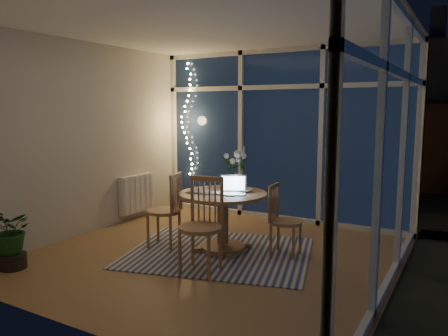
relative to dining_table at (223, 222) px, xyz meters
The scene contains 25 objects.
floor 0.41m from the dining_table, 93.68° to the right, with size 4.00×4.00×0.00m, color olive.
ceiling 2.25m from the dining_table, 93.68° to the right, with size 4.00×4.00×0.00m, color white.
wall_back 2.02m from the dining_table, 90.43° to the left, with size 4.00×0.04×2.60m, color beige.
wall_front 2.40m from the dining_table, 90.35° to the right, with size 4.00×0.04×2.60m, color beige.
wall_left 2.23m from the dining_table, behind, with size 0.04×4.00×2.60m, color beige.
wall_right 2.21m from the dining_table, ahead, with size 0.04×4.00×2.60m, color beige.
window_wall_back 1.99m from the dining_table, 90.44° to the left, with size 4.00×0.10×2.60m, color silver.
window_wall_right 2.17m from the dining_table, ahead, with size 0.10×4.00×2.60m, color silver.
radiator 2.07m from the dining_table, 160.51° to the left, with size 0.10×0.70×0.58m, color white.
fairy_lights 2.63m from the dining_table, 134.86° to the left, with size 0.24×0.10×1.85m, color #FFCC66, non-canonical shape.
garden_patio 4.83m from the dining_table, 84.20° to the left, with size 12.00×6.00×0.10m, color black.
garden_fence 5.32m from the dining_table, 90.15° to the left, with size 11.00×0.08×1.80m, color #372314.
neighbour_roof 8.50m from the dining_table, 88.02° to the left, with size 7.00×3.00×2.20m, color #373942.
garden_shrubs 3.29m from the dining_table, 104.30° to the left, with size 0.90×0.90×0.90m, color black.
rug 0.37m from the dining_table, 90.00° to the right, with size 2.12×1.69×0.01m, color beige.
dining_table is the anchor object (origin of this frame).
chair_left 0.76m from the dining_table, 163.41° to the right, with size 0.44×0.44×0.94m, color olive.
chair_right 0.76m from the dining_table, 15.62° to the left, with size 0.40×0.40×0.85m, color olive.
chair_front 0.77m from the dining_table, 78.17° to the right, with size 0.47×0.47×1.02m, color olive.
laptop 0.49m from the dining_table, ahead, with size 0.32×0.27×0.23m, color #BABABF, non-canonical shape.
flower_vase 0.58m from the dining_table, 90.12° to the left, with size 0.20×0.20×0.21m, color silver.
bowl 0.46m from the dining_table, 36.80° to the left, with size 0.15×0.15×0.04m, color white.
newspapers 0.44m from the dining_table, 166.98° to the right, with size 0.38×0.29×0.02m, color silver.
phone 0.43m from the dining_table, 36.45° to the right, with size 0.11×0.06×0.01m, color black.
potted_plant 2.34m from the dining_table, 135.43° to the right, with size 0.54×0.47×0.76m, color #17411A.
Camera 1 is at (2.57, -4.21, 1.71)m, focal length 35.00 mm.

